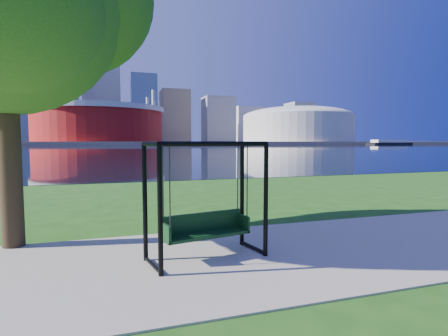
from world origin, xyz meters
name	(u,v)px	position (x,y,z in m)	size (l,w,h in m)	color
ground	(231,250)	(0.00, 0.00, 0.00)	(900.00, 900.00, 0.00)	#1E5114
path	(240,257)	(0.00, -0.50, 0.01)	(120.00, 4.00, 0.03)	#9E937F
river	(120,148)	(0.00, 102.00, 0.01)	(900.00, 180.00, 0.02)	black
far_bank	(115,143)	(0.00, 306.00, 1.00)	(900.00, 228.00, 2.00)	#937F60
stadium	(99,123)	(-10.00, 235.00, 14.23)	(83.00, 83.00, 32.00)	maroon
arena	(298,124)	(135.00, 235.00, 15.87)	(84.00, 84.00, 26.56)	beige
skyline	(109,103)	(-4.27, 319.39, 35.89)	(392.00, 66.00, 96.50)	gray
swing	(206,203)	(-0.60, -0.38, 1.01)	(2.18, 1.27, 2.09)	black
barge	(389,142)	(174.02, 182.03, 1.45)	(32.22, 9.74, 3.19)	black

